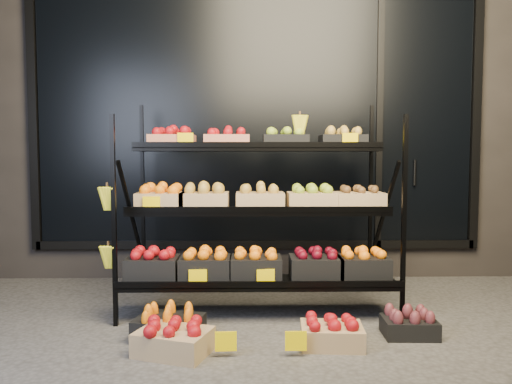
{
  "coord_description": "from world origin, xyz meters",
  "views": [
    {
      "loc": [
        -0.08,
        -3.31,
        1.2
      ],
      "look_at": [
        -0.02,
        0.55,
        0.93
      ],
      "focal_mm": 35.0,
      "sensor_mm": 36.0,
      "label": 1
    }
  ],
  "objects_px": {
    "display_rack": "(257,210)",
    "floor_crate_midright": "(332,332)",
    "floor_crate_midleft": "(169,324)",
    "floor_crate_left": "(173,338)"
  },
  "relations": [
    {
      "from": "display_rack",
      "to": "floor_crate_midright",
      "type": "height_order",
      "value": "display_rack"
    },
    {
      "from": "floor_crate_midleft",
      "to": "floor_crate_midright",
      "type": "relative_size",
      "value": 1.17
    },
    {
      "from": "floor_crate_left",
      "to": "floor_crate_midright",
      "type": "distance_m",
      "value": 0.99
    },
    {
      "from": "floor_crate_left",
      "to": "floor_crate_midleft",
      "type": "height_order",
      "value": "floor_crate_left"
    },
    {
      "from": "floor_crate_left",
      "to": "floor_crate_midleft",
      "type": "bearing_deg",
      "value": 124.16
    },
    {
      "from": "floor_crate_midright",
      "to": "floor_crate_left",
      "type": "bearing_deg",
      "value": -169.55
    },
    {
      "from": "floor_crate_left",
      "to": "display_rack",
      "type": "bearing_deg",
      "value": 79.99
    },
    {
      "from": "display_rack",
      "to": "floor_crate_midleft",
      "type": "bearing_deg",
      "value": -131.14
    },
    {
      "from": "display_rack",
      "to": "floor_crate_midleft",
      "type": "relative_size",
      "value": 4.55
    },
    {
      "from": "floor_crate_midleft",
      "to": "floor_crate_midright",
      "type": "xyz_separation_m",
      "value": [
        1.06,
        -0.14,
        -0.01
      ]
    }
  ]
}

